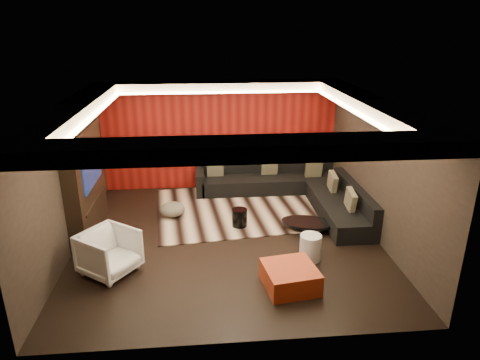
{
  "coord_description": "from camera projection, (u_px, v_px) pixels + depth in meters",
  "views": [
    {
      "loc": [
        -0.45,
        -7.73,
        4.16
      ],
      "look_at": [
        0.3,
        0.6,
        1.05
      ],
      "focal_mm": 32.0,
      "sensor_mm": 36.0,
      "label": 1
    }
  ],
  "objects": [
    {
      "name": "throw_pillows",
      "position": [
        294.0,
        176.0,
        10.41
      ],
      "size": [
        3.05,
        2.7,
        0.5
      ],
      "color": "#BBB389",
      "rests_on": "sectional_sofa"
    },
    {
      "name": "tv_surround",
      "position": [
        85.0,
        183.0,
        8.64
      ],
      "size": [
        0.3,
        2.0,
        2.2
      ],
      "primitive_type": "cube",
      "color": "black",
      "rests_on": "ground"
    },
    {
      "name": "white_side_table",
      "position": [
        310.0,
        247.0,
        7.88
      ],
      "size": [
        0.42,
        0.42,
        0.5
      ],
      "primitive_type": "cylinder",
      "rotation": [
        0.0,
        0.0,
        0.05
      ],
      "color": "silver",
      "rests_on": "floor"
    },
    {
      "name": "wall_right",
      "position": [
        379.0,
        170.0,
        8.47
      ],
      "size": [
        0.02,
        6.0,
        2.8
      ],
      "primitive_type": "cube",
      "color": "black",
      "rests_on": "ground"
    },
    {
      "name": "soffit_right",
      "position": [
        370.0,
        105.0,
        8.0
      ],
      "size": [
        0.6,
        4.8,
        0.22
      ],
      "primitive_type": "cube",
      "color": "silver",
      "rests_on": "ground"
    },
    {
      "name": "striped_pouf",
      "position": [
        172.0,
        209.0,
        9.65
      ],
      "size": [
        0.57,
        0.57,
        0.31
      ],
      "primitive_type": "ellipsoid",
      "rotation": [
        0.0,
        0.0,
        0.02
      ],
      "color": "#BBAC91",
      "rests_on": "rug"
    },
    {
      "name": "sectional_sofa",
      "position": [
        293.0,
        190.0,
        10.5
      ],
      "size": [
        3.65,
        3.5,
        0.75
      ],
      "color": "black",
      "rests_on": "floor"
    },
    {
      "name": "soffit_left",
      "position": [
        74.0,
        110.0,
        7.54
      ],
      "size": [
        0.6,
        4.8,
        0.22
      ],
      "primitive_type": "cube",
      "color": "silver",
      "rests_on": "ground"
    },
    {
      "name": "red_feature_wall",
      "position": [
        220.0,
        136.0,
        10.99
      ],
      "size": [
        5.98,
        0.05,
        2.78
      ],
      "primitive_type": "cube",
      "color": "#6B0C0A",
      "rests_on": "ground"
    },
    {
      "name": "orange_ottoman",
      "position": [
        290.0,
        277.0,
        7.08
      ],
      "size": [
        0.95,
        0.95,
        0.37
      ],
      "primitive_type": "cube",
      "rotation": [
        0.0,
        0.0,
        0.15
      ],
      "color": "#9B2814",
      "rests_on": "floor"
    },
    {
      "name": "cove_left",
      "position": [
        94.0,
        115.0,
        7.6
      ],
      "size": [
        0.08,
        4.8,
        0.04
      ],
      "primitive_type": "cube",
      "color": "#FFD899",
      "rests_on": "ground"
    },
    {
      "name": "ceiling",
      "position": [
        226.0,
        101.0,
        7.73
      ],
      "size": [
        6.0,
        6.0,
        0.02
      ],
      "primitive_type": "cube",
      "color": "silver",
      "rests_on": "ground"
    },
    {
      "name": "wall_back",
      "position": [
        220.0,
        135.0,
        11.03
      ],
      "size": [
        6.0,
        0.02,
        2.8
      ],
      "primitive_type": "cube",
      "color": "black",
      "rests_on": "ground"
    },
    {
      "name": "floor",
      "position": [
        228.0,
        239.0,
        8.71
      ],
      "size": [
        6.0,
        6.0,
        0.02
      ],
      "primitive_type": "cube",
      "color": "black",
      "rests_on": "ground"
    },
    {
      "name": "cove_back",
      "position": [
        220.0,
        92.0,
        10.01
      ],
      "size": [
        4.8,
        0.08,
        0.04
      ],
      "primitive_type": "cube",
      "color": "#FFD899",
      "rests_on": "ground"
    },
    {
      "name": "wall_left",
      "position": [
        66.0,
        179.0,
        7.97
      ],
      "size": [
        0.02,
        6.0,
        2.8
      ],
      "primitive_type": "cube",
      "color": "black",
      "rests_on": "ground"
    },
    {
      "name": "rug",
      "position": [
        242.0,
        208.0,
        10.13
      ],
      "size": [
        4.3,
        3.42,
        0.02
      ],
      "primitive_type": "cube",
      "rotation": [
        0.0,
        0.0,
        0.11
      ],
      "color": "beige",
      "rests_on": "floor"
    },
    {
      "name": "cove_front",
      "position": [
        238.0,
        148.0,
        5.6
      ],
      "size": [
        4.8,
        0.08,
        0.04
      ],
      "primitive_type": "cube",
      "color": "#FFD899",
      "rests_on": "ground"
    },
    {
      "name": "tv_screen",
      "position": [
        91.0,
        166.0,
        8.54
      ],
      "size": [
        0.04,
        1.3,
        0.8
      ],
      "primitive_type": "cube",
      "color": "black",
      "rests_on": "ground"
    },
    {
      "name": "soffit_front",
      "position": [
        240.0,
        149.0,
        5.25
      ],
      "size": [
        6.0,
        0.6,
        0.22
      ],
      "primitive_type": "cube",
      "color": "silver",
      "rests_on": "ground"
    },
    {
      "name": "cove_right",
      "position": [
        352.0,
        110.0,
        8.0
      ],
      "size": [
        0.08,
        4.8,
        0.04
      ],
      "primitive_type": "cube",
      "color": "#FFD899",
      "rests_on": "ground"
    },
    {
      "name": "tv_shelf",
      "position": [
        96.0,
        200.0,
        8.8
      ],
      "size": [
        0.04,
        1.6,
        0.04
      ],
      "primitive_type": "cube",
      "color": "black",
      "rests_on": "ground"
    },
    {
      "name": "soffit_back",
      "position": [
        220.0,
        86.0,
        10.29
      ],
      "size": [
        6.0,
        0.6,
        0.22
      ],
      "primitive_type": "cube",
      "color": "silver",
      "rests_on": "ground"
    },
    {
      "name": "coffee_table",
      "position": [
        307.0,
        225.0,
        9.04
      ],
      "size": [
        1.37,
        1.37,
        0.18
      ],
      "primitive_type": "cylinder",
      "rotation": [
        0.0,
        0.0,
        -0.32
      ],
      "color": "black",
      "rests_on": "rug"
    },
    {
      "name": "drum_stool",
      "position": [
        240.0,
        218.0,
        9.16
      ],
      "size": [
        0.39,
        0.39,
        0.38
      ],
      "primitive_type": "cylinder",
      "rotation": [
        0.0,
        0.0,
        0.24
      ],
      "color": "black",
      "rests_on": "rug"
    },
    {
      "name": "armchair",
      "position": [
        109.0,
        253.0,
        7.42
      ],
      "size": [
        1.2,
        1.19,
        0.79
      ],
      "primitive_type": "imported",
      "rotation": [
        0.0,
        0.0,
        0.93
      ],
      "color": "silver",
      "rests_on": "floor"
    }
  ]
}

